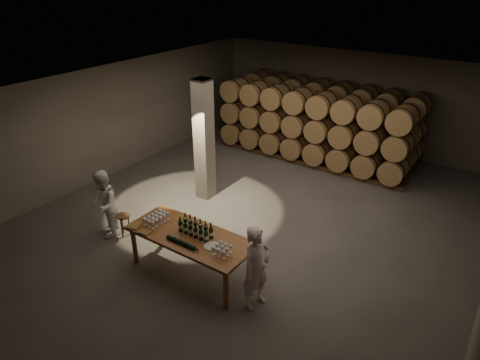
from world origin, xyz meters
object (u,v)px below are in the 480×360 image
Objects in this scene: notebook_near at (145,232)px; person_woman at (104,204)px; person_man at (256,268)px; bottle_cluster at (196,229)px; plate at (212,246)px; stool at (123,219)px; tasting_table at (190,239)px.

notebook_near is 0.14× the size of person_woman.
person_woman is (-4.06, -0.03, -0.02)m from person_man.
person_woman is (-2.57, -0.15, -0.21)m from bottle_cluster.
plate is 0.19× the size of person_woman.
bottle_cluster reaches higher than stool.
person_man reaches higher than stool.
person_man reaches higher than plate.
person_man is 4.06m from person_woman.
plate is (0.50, -0.14, -0.12)m from bottle_cluster.
bottle_cluster is at bearing 96.24° from person_man.
plate reaches higher than stool.
bottle_cluster is at bearing 28.15° from notebook_near.
tasting_table is at bearing 99.14° from person_man.
stool is at bearing 176.31° from tasting_table.
tasting_table is 11.66× the size of notebook_near.
bottle_cluster is at bearing -1.69° from stool.
stool is at bearing 178.31° from bottle_cluster.
person_woman reaches higher than bottle_cluster.
tasting_table is at bearing 173.63° from plate.
notebook_near is 2.39m from person_man.
person_woman reaches higher than stool.
bottle_cluster is at bearing 40.47° from tasting_table.
bottle_cluster is 1.02m from notebook_near.
stool is at bearing 153.79° from notebook_near.
person_man is at bearing -1.83° from tasting_table.
notebook_near reaches higher than stool.
person_man is at bearing 6.66° from notebook_near.
tasting_table is 8.63× the size of plate.
stool is (-2.15, 0.14, -0.36)m from tasting_table.
notebook_near reaches higher than plate.
notebook_near is at bearing -164.34° from plate.
plate is 0.99m from person_man.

